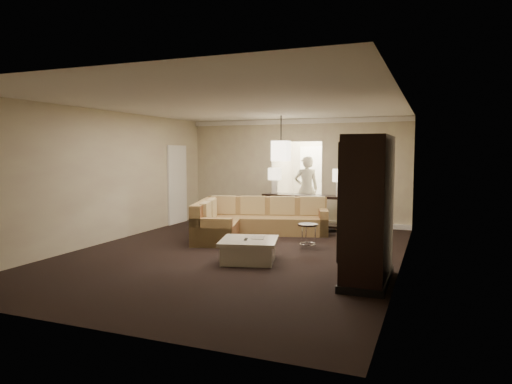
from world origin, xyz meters
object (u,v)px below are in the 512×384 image
at_px(coffee_table, 249,250).
at_px(person, 306,185).
at_px(console_table, 306,208).
at_px(sectional_sofa, 250,221).
at_px(drink_table, 308,231).
at_px(armoire, 368,213).

xyz_separation_m(coffee_table, person, (-0.28, 4.84, 0.81)).
relative_size(console_table, person, 1.12).
bearing_deg(sectional_sofa, drink_table, -45.34).
relative_size(armoire, drink_table, 4.37).
distance_m(console_table, armoire, 4.77).
height_order(armoire, drink_table, armoire).
bearing_deg(person, console_table, 80.79).
relative_size(sectional_sofa, armoire, 1.40).
relative_size(console_table, armoire, 1.04).
height_order(sectional_sofa, drink_table, sectional_sofa).
bearing_deg(sectional_sofa, console_table, 39.56).
relative_size(console_table, drink_table, 4.55).
bearing_deg(drink_table, coffee_table, -115.57).
relative_size(sectional_sofa, console_table, 1.34).
distance_m(armoire, person, 5.90).
xyz_separation_m(coffee_table, drink_table, (0.68, 1.42, 0.15)).
height_order(sectional_sofa, coffee_table, sectional_sofa).
height_order(console_table, drink_table, console_table).
bearing_deg(armoire, person, 113.93).
bearing_deg(console_table, drink_table, -69.00).
height_order(console_table, person, person).
xyz_separation_m(armoire, drink_table, (-1.43, 1.98, -0.68)).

